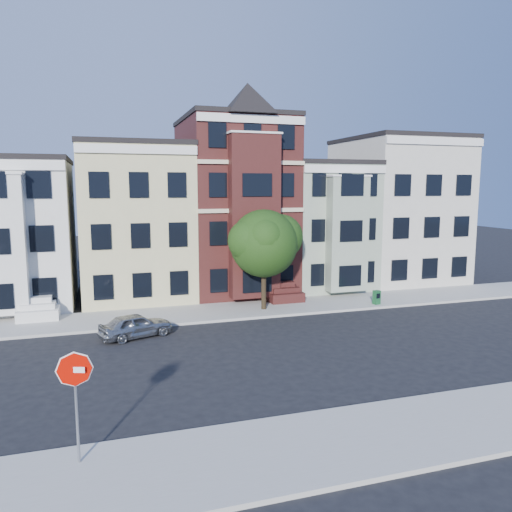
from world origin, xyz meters
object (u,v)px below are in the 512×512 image
object	(u,v)px
street_tree	(264,248)
parked_car	(136,325)
stop_sign	(76,401)
newspaper_box	(377,297)

from	to	relation	value
street_tree	parked_car	xyz separation A→B (m)	(-7.77, -3.06, -3.25)
stop_sign	parked_car	bearing A→B (deg)	97.97
newspaper_box	street_tree	bearing A→B (deg)	159.79
newspaper_box	stop_sign	world-z (taller)	stop_sign
parked_car	stop_sign	bearing A→B (deg)	149.60
street_tree	newspaper_box	size ratio (longest dim) A/B	8.48
parked_car	newspaper_box	bearing A→B (deg)	-101.04
parked_car	newspaper_box	world-z (taller)	parked_car
stop_sign	newspaper_box	bearing A→B (deg)	57.60
street_tree	parked_car	distance (m)	8.96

